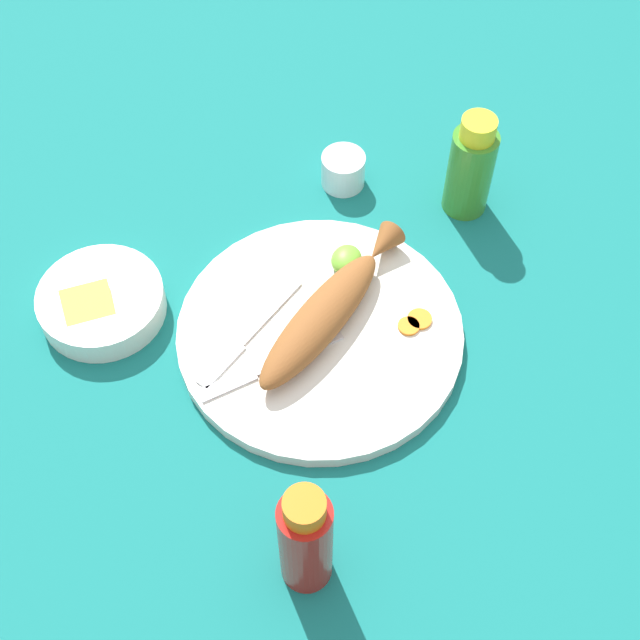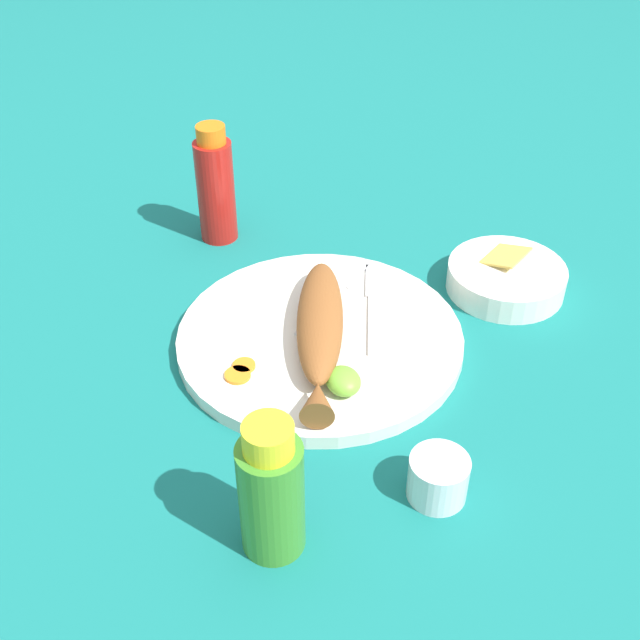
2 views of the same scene
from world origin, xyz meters
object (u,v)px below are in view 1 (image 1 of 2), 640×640
(salt_cup, at_px, (343,172))
(fried_fish, at_px, (328,310))
(main_plate, at_px, (320,333))
(hot_sauce_bottle_red, at_px, (306,540))
(guacamole_bowl, at_px, (101,301))
(hot_sauce_bottle_green, at_px, (471,168))
(fork_near, at_px, (262,370))
(fork_far, at_px, (245,339))

(salt_cup, bearing_deg, fried_fish, 10.64)
(main_plate, height_order, salt_cup, salt_cup)
(salt_cup, bearing_deg, main_plate, 8.87)
(hot_sauce_bottle_red, xyz_separation_m, guacamole_bowl, (-0.24, -0.33, -0.06))
(hot_sauce_bottle_red, relative_size, hot_sauce_bottle_green, 1.13)
(fried_fish, distance_m, salt_cup, 0.25)
(fried_fish, relative_size, salt_cup, 4.65)
(hot_sauce_bottle_red, height_order, salt_cup, hot_sauce_bottle_red)
(main_plate, xyz_separation_m, fork_near, (0.07, -0.05, 0.01))
(fork_far, distance_m, salt_cup, 0.30)
(salt_cup, height_order, guacamole_bowl, same)
(fried_fish, xyz_separation_m, salt_cup, (-0.24, -0.05, -0.02))
(main_plate, xyz_separation_m, salt_cup, (-0.26, -0.04, 0.01))
(main_plate, height_order, fried_fish, fried_fish)
(hot_sauce_bottle_green, bearing_deg, guacamole_bowl, -53.27)
(hot_sauce_bottle_green, distance_m, salt_cup, 0.18)
(main_plate, relative_size, salt_cup, 5.79)
(main_plate, height_order, hot_sauce_bottle_red, hot_sauce_bottle_red)
(fried_fish, xyz_separation_m, fork_far, (0.05, -0.09, -0.02))
(fork_far, bearing_deg, hot_sauce_bottle_green, 165.71)
(main_plate, height_order, guacamole_bowl, guacamole_bowl)
(fork_far, distance_m, hot_sauce_bottle_red, 0.29)
(hot_sauce_bottle_green, bearing_deg, salt_cup, -88.16)
(fried_fish, relative_size, hot_sauce_bottle_green, 1.82)
(salt_cup, bearing_deg, fork_near, -1.59)
(hot_sauce_bottle_red, height_order, guacamole_bowl, hot_sauce_bottle_red)
(fried_fish, height_order, fork_far, fried_fish)
(salt_cup, bearing_deg, fork_far, -8.12)
(fork_far, relative_size, salt_cup, 2.97)
(main_plate, relative_size, fork_near, 2.40)
(salt_cup, distance_m, guacamole_bowl, 0.37)
(fork_near, xyz_separation_m, hot_sauce_bottle_red, (0.21, 0.11, 0.06))
(fork_far, height_order, hot_sauce_bottle_red, hot_sauce_bottle_red)
(fork_far, bearing_deg, fried_fish, 142.76)
(fork_far, bearing_deg, hot_sauce_bottle_red, 52.17)
(fried_fish, distance_m, hot_sauce_bottle_red, 0.30)
(fried_fish, relative_size, guacamole_bowl, 1.79)
(hot_sauce_bottle_green, bearing_deg, fork_far, -34.99)
(guacamole_bowl, bearing_deg, fried_fish, 100.49)
(hot_sauce_bottle_green, bearing_deg, fried_fish, -26.59)
(fork_far, height_order, guacamole_bowl, guacamole_bowl)
(hot_sauce_bottle_red, bearing_deg, fork_near, -150.95)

